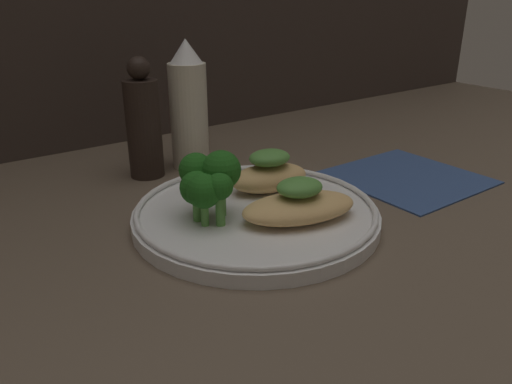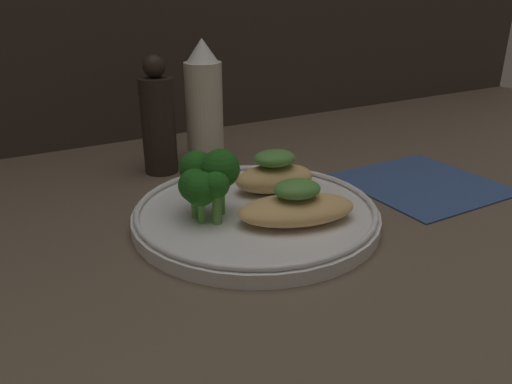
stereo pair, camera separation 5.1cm
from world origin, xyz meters
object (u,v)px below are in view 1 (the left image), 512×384
Objects in this scene: sauce_bottle at (189,108)px; pepper_grinder at (143,124)px; plate at (256,213)px; broccoli_bunch at (207,180)px.

pepper_grinder is at bearing 180.00° from sauce_bottle.
pepper_grinder reaches higher than plate.
sauce_bottle is (8.34, 18.44, 2.58)cm from broccoli_bunch.
sauce_bottle is 1.11× the size of pepper_grinder.
plate is 21.11cm from sauce_bottle.
broccoli_bunch is at bearing -114.33° from sauce_bottle.
broccoli_bunch is (-5.02, 1.17, 4.50)cm from plate.
broccoli_bunch is 0.45× the size of pepper_grinder.
broccoli_bunch is 18.58cm from pepper_grinder.
broccoli_bunch is 20.41cm from sauce_bottle.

